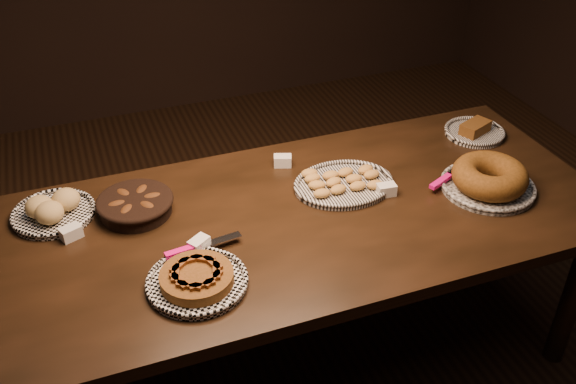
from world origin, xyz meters
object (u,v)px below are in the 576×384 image
object	(u,v)px
buffet_table	(284,234)
bundt_cake_plate	(489,179)
madeleine_platter	(343,183)
apple_tart_plate	(197,279)

from	to	relation	value
buffet_table	bundt_cake_plate	world-z (taller)	bundt_cake_plate
madeleine_platter	bundt_cake_plate	bearing A→B (deg)	-8.77
apple_tart_plate	bundt_cake_plate	world-z (taller)	bundt_cake_plate
buffet_table	madeleine_platter	distance (m)	0.31
apple_tart_plate	buffet_table	bearing A→B (deg)	11.18
apple_tart_plate	madeleine_platter	size ratio (longest dim) A/B	0.92
apple_tart_plate	bundt_cake_plate	distance (m)	1.17
buffet_table	apple_tart_plate	world-z (taller)	apple_tart_plate
madeleine_platter	bundt_cake_plate	world-z (taller)	bundt_cake_plate
bundt_cake_plate	madeleine_platter	bearing A→B (deg)	-179.02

